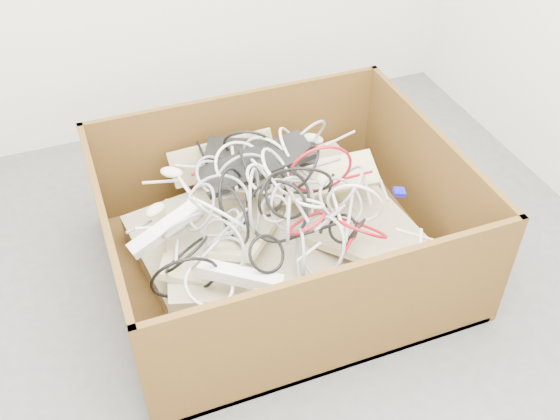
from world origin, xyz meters
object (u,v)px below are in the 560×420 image
object	(u,v)px
cardboard_box	(277,246)
power_strip_left	(166,228)
power_strip_right	(238,276)
vga_plug	(399,192)

from	to	relation	value
cardboard_box	power_strip_left	bearing A→B (deg)	178.70
cardboard_box	power_strip_right	distance (m)	0.44
power_strip_left	vga_plug	world-z (taller)	power_strip_left
power_strip_left	power_strip_right	size ratio (longest dim) A/B	0.99
cardboard_box	vga_plug	size ratio (longest dim) A/B	29.69
vga_plug	cardboard_box	bearing A→B (deg)	-176.43
power_strip_right	vga_plug	distance (m)	0.74
power_strip_left	power_strip_right	bearing A→B (deg)	-75.40
cardboard_box	power_strip_right	xyz separation A→B (m)	(-0.25, -0.29, 0.21)
cardboard_box	vga_plug	xyz separation A→B (m)	(0.47, -0.11, 0.23)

